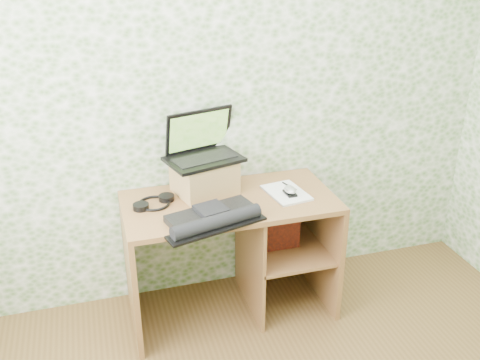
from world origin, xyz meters
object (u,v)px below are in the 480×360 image
object	(u,v)px
riser	(204,176)
desk	(241,236)
keyboard	(214,218)
notepad	(286,193)
laptop	(202,148)

from	to	relation	value
riser	desk	bearing A→B (deg)	-31.56
keyboard	notepad	xyz separation A→B (m)	(0.48, 0.21, -0.02)
desk	keyboard	size ratio (longest dim) A/B	2.19
riser	notepad	xyz separation A→B (m)	(0.44, -0.16, -0.09)
laptop	keyboard	world-z (taller)	laptop
riser	keyboard	bearing A→B (deg)	-95.86
laptop	notepad	distance (m)	0.55
riser	notepad	world-z (taller)	riser
desk	keyboard	world-z (taller)	keyboard
riser	laptop	distance (m)	0.17
laptop	notepad	bearing A→B (deg)	-40.36
desk	notepad	bearing A→B (deg)	-10.25
laptop	notepad	world-z (taller)	laptop
desk	notepad	distance (m)	0.38
desk	keyboard	bearing A→B (deg)	-131.75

